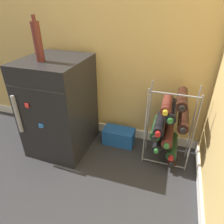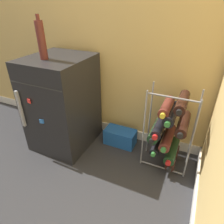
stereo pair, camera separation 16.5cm
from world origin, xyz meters
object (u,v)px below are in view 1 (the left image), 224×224
Objects in this scene: wine_rack at (169,126)px; fridge_top_bottle at (38,42)px; mini_fridge at (60,106)px; soda_box at (119,136)px.

fridge_top_bottle is at bearing -169.95° from wine_rack.
mini_fridge is at bearing 65.26° from fridge_top_bottle.
wine_rack reaches higher than soda_box.
fridge_top_bottle is at bearing -153.76° from soda_box.
mini_fridge is 1.22× the size of wine_rack.
wine_rack is 1.17m from fridge_top_bottle.
wine_rack is at bearing -11.52° from soda_box.
fridge_top_bottle is at bearing -114.74° from mini_fridge.
mini_fridge is 0.56m from fridge_top_bottle.
fridge_top_bottle reaches higher than wine_rack.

